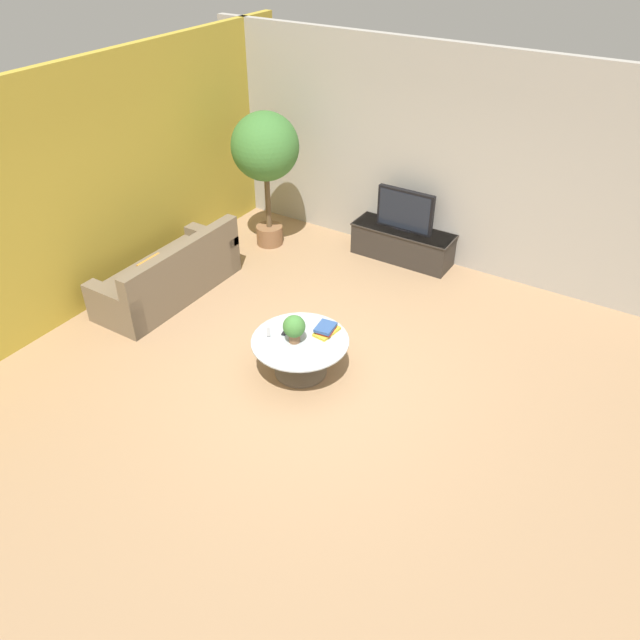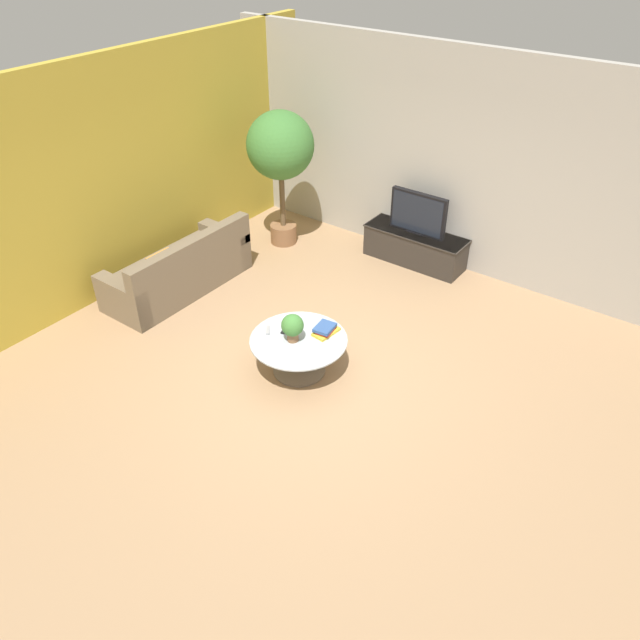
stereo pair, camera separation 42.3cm
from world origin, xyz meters
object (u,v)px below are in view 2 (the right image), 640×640
Objects in this scene: media_console at (415,247)px; couch_by_wall at (180,271)px; coffee_table at (299,349)px; potted_plant_tabletop at (292,326)px; potted_palm_tall at (280,150)px; television at (418,214)px.

couch_by_wall is at bearing -130.66° from media_console.
couch_by_wall is (-2.38, 0.43, -0.03)m from coffee_table.
couch_by_wall is at bearing 168.48° from potted_plant_tabletop.
coffee_table is 2.42m from couch_by_wall.
potted_palm_tall is at bearing 131.17° from potted_plant_tabletop.
potted_plant_tabletop is (0.14, -3.03, 0.39)m from media_console.
media_console is 3.37m from couch_by_wall.
potted_palm_tall reaches higher than potted_plant_tabletop.
potted_palm_tall is at bearing -161.49° from television.
coffee_table is (0.18, -2.98, -0.46)m from television.
television is 3.04m from potted_plant_tabletop.
media_console is 0.73× the size of couch_by_wall.
potted_palm_tall is 3.27m from potted_plant_tabletop.
media_console is 3.06m from potted_plant_tabletop.
television reaches higher than coffee_table.
media_console is 2.38m from potted_palm_tall.
television reaches higher than potted_plant_tabletop.
potted_palm_tall is at bearing 172.35° from couch_by_wall.
television reaches higher than couch_by_wall.
couch_by_wall is at bearing -97.65° from potted_palm_tall.
couch_by_wall is at bearing -130.68° from television.
media_console is at bearing 139.34° from couch_by_wall.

